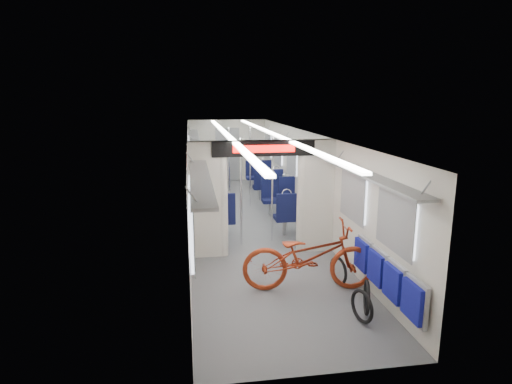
% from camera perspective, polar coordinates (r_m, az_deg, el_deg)
% --- Properties ---
extents(carriage, '(12.00, 12.02, 2.31)m').
position_cam_1_polar(carriage, '(10.13, -0.74, 3.35)').
color(carriage, '#515456').
rests_on(carriage, ground).
extents(bicycle, '(2.24, 0.98, 1.14)m').
position_cam_1_polar(bicycle, '(7.11, 7.05, -8.52)').
color(bicycle, '#A13317').
rests_on(bicycle, ground).
extents(flip_bench, '(0.12, 2.15, 0.57)m').
position_cam_1_polar(flip_bench, '(6.61, 16.89, -10.56)').
color(flip_bench, gray).
rests_on(flip_bench, carriage).
extents(bike_hoop_a, '(0.17, 0.48, 0.49)m').
position_cam_1_polar(bike_hoop_a, '(6.39, 13.93, -14.78)').
color(bike_hoop_a, black).
rests_on(bike_hoop_a, ground).
extents(bike_hoop_b, '(0.20, 0.51, 0.52)m').
position_cam_1_polar(bike_hoop_b, '(6.62, 14.52, -13.66)').
color(bike_hoop_b, black).
rests_on(bike_hoop_b, ground).
extents(bike_hoop_c, '(0.17, 0.49, 0.49)m').
position_cam_1_polar(bike_hoop_c, '(7.49, 10.91, -10.43)').
color(bike_hoop_c, black).
rests_on(bike_hoop_c, ground).
extents(seat_bay_near_left, '(0.96, 2.32, 1.18)m').
position_cam_1_polar(seat_bay_near_left, '(10.55, -6.01, -1.48)').
color(seat_bay_near_left, '#0C0F35').
rests_on(seat_bay_near_left, ground).
extents(seat_bay_near_right, '(0.93, 2.15, 1.12)m').
position_cam_1_polar(seat_bay_near_right, '(10.70, 4.07, -1.37)').
color(seat_bay_near_right, '#0C0F35').
rests_on(seat_bay_near_right, ground).
extents(seat_bay_far_left, '(0.94, 2.21, 1.14)m').
position_cam_1_polar(seat_bay_far_left, '(13.69, -6.70, 1.67)').
color(seat_bay_far_left, '#0C0F35').
rests_on(seat_bay_far_left, ground).
extents(seat_bay_far_right, '(0.90, 2.02, 1.08)m').
position_cam_1_polar(seat_bay_far_right, '(13.99, 0.96, 1.89)').
color(seat_bay_far_right, '#0C0F35').
rests_on(seat_bay_far_right, ground).
extents(stanchion_near_left, '(0.05, 0.05, 2.30)m').
position_cam_1_polar(stanchion_near_left, '(9.02, -1.99, -0.06)').
color(stanchion_near_left, silver).
rests_on(stanchion_near_left, ground).
extents(stanchion_near_right, '(0.04, 0.04, 2.30)m').
position_cam_1_polar(stanchion_near_right, '(9.25, 2.18, 0.25)').
color(stanchion_near_right, silver).
rests_on(stanchion_near_right, ground).
extents(stanchion_far_left, '(0.04, 0.04, 2.30)m').
position_cam_1_polar(stanchion_far_left, '(12.13, -3.55, 3.17)').
color(stanchion_far_left, silver).
rests_on(stanchion_far_left, ground).
extents(stanchion_far_right, '(0.04, 0.04, 2.30)m').
position_cam_1_polar(stanchion_far_right, '(12.29, -0.78, 3.31)').
color(stanchion_far_right, silver).
rests_on(stanchion_far_right, ground).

